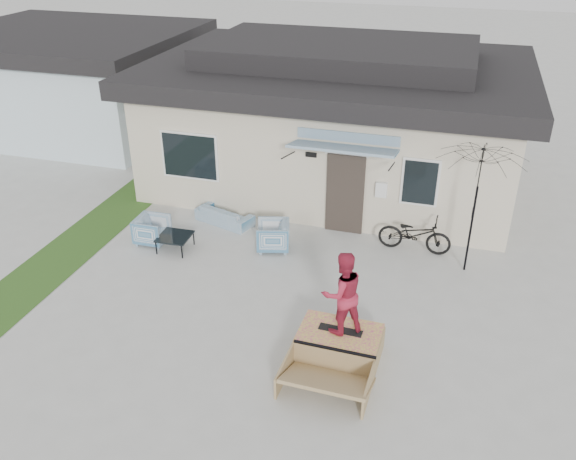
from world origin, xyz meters
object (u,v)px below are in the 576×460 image
(armchair_left, at_px, (152,229))
(bicycle, at_px, (415,230))
(skater, at_px, (342,292))
(armchair_right, at_px, (273,234))
(loveseat, at_px, (225,212))
(skate_ramp, at_px, (339,343))
(patio_umbrella, at_px, (475,201))
(coffee_table, at_px, (175,243))
(skateboard, at_px, (340,330))

(armchair_left, bearing_deg, bicycle, -78.17)
(bicycle, distance_m, skater, 4.40)
(armchair_right, bearing_deg, skater, 20.41)
(loveseat, distance_m, skater, 5.97)
(loveseat, bearing_deg, skate_ramp, 150.52)
(armchair_left, xyz_separation_m, skate_ramp, (5.36, -2.84, -0.13))
(armchair_left, xyz_separation_m, armchair_right, (2.96, 0.55, 0.01))
(bicycle, relative_size, patio_umbrella, 0.80)
(skater, bearing_deg, coffee_table, -65.25)
(bicycle, bearing_deg, skate_ramp, 169.44)
(coffee_table, relative_size, skate_ramp, 0.38)
(skate_ramp, bearing_deg, armchair_left, 153.36)
(coffee_table, height_order, skater, skater)
(loveseat, height_order, skateboard, loveseat)
(loveseat, height_order, patio_umbrella, patio_umbrella)
(skateboard, xyz_separation_m, skater, (0.00, 0.00, 0.84))
(skater, bearing_deg, loveseat, -82.55)
(coffee_table, bearing_deg, skateboard, -29.38)
(armchair_left, distance_m, skater, 6.12)
(armchair_left, distance_m, skateboard, 6.04)
(loveseat, distance_m, armchair_right, 1.88)
(coffee_table, relative_size, patio_umbrella, 0.34)
(loveseat, height_order, skate_ramp, loveseat)
(patio_umbrella, bearing_deg, coffee_table, -171.20)
(bicycle, bearing_deg, coffee_table, 107.51)
(armchair_left, distance_m, armchair_right, 3.02)
(armchair_left, distance_m, coffee_table, 0.73)
(armchair_left, relative_size, skateboard, 0.93)
(bicycle, distance_m, skateboard, 4.32)
(armchair_left, bearing_deg, armchair_right, -80.48)
(armchair_right, bearing_deg, bicycle, 89.74)
(bicycle, height_order, patio_umbrella, patio_umbrella)
(armchair_right, height_order, patio_umbrella, patio_umbrella)
(bicycle, bearing_deg, armchair_right, 106.46)
(skateboard, bearing_deg, skate_ramp, -89.24)
(bicycle, bearing_deg, patio_umbrella, -112.19)
(armchair_right, relative_size, skate_ramp, 0.39)
(armchair_right, distance_m, patio_umbrella, 4.75)
(loveseat, relative_size, patio_umbrella, 0.72)
(armchair_right, bearing_deg, loveseat, -134.75)
(loveseat, height_order, skater, skater)
(armchair_left, relative_size, skater, 0.47)
(loveseat, bearing_deg, coffee_table, 86.32)
(coffee_table, xyz_separation_m, bicycle, (5.58, 1.60, 0.37))
(bicycle, bearing_deg, armchair_left, 104.42)
(skate_ramp, xyz_separation_m, skateboard, (0.00, 0.05, 0.28))
(loveseat, height_order, armchair_left, armchair_left)
(armchair_right, xyz_separation_m, skate_ramp, (2.39, -3.39, -0.14))
(armchair_right, bearing_deg, coffee_table, -87.70)
(bicycle, xyz_separation_m, skateboard, (-0.92, -4.23, -0.03))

